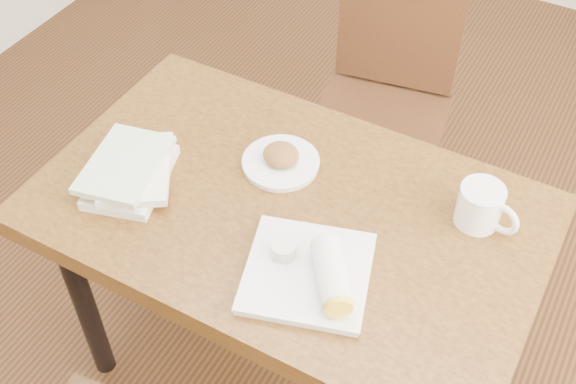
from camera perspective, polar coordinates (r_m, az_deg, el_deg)
The scene contains 7 objects.
ground at distance 2.34m, azimuth 0.00°, elevation -13.66°, with size 4.00×5.00×0.01m, color #472814.
table at distance 1.80m, azimuth 0.00°, elevation -3.03°, with size 1.21×0.75×0.75m.
chair_far at distance 2.41m, azimuth 7.81°, elevation 8.06°, with size 0.48×0.48×0.95m.
plate_scone at distance 1.81m, azimuth -0.57°, elevation 2.55°, with size 0.20×0.20×0.06m.
coffee_mug at distance 1.72m, azimuth 15.06°, elevation -1.06°, with size 0.15×0.10×0.11m.
plate_burrito at distance 1.57m, azimuth 2.10°, elevation -6.41°, with size 0.34×0.34×0.09m.
book_stack at distance 1.81m, azimuth -12.31°, elevation 1.63°, with size 0.27×0.30×0.07m.
Camera 1 is at (0.56, -1.02, 2.03)m, focal length 45.00 mm.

